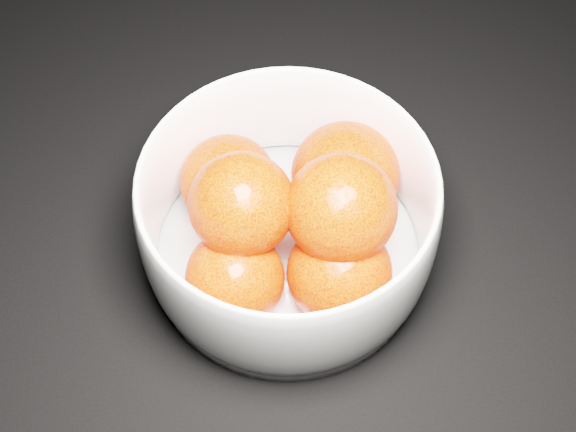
{
  "coord_description": "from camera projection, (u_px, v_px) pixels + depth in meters",
  "views": [
    {
      "loc": [
        -0.25,
        -0.07,
        0.53
      ],
      "look_at": [
        -0.25,
        0.25,
        0.06
      ],
      "focal_mm": 50.0,
      "sensor_mm": 36.0,
      "label": 1
    }
  ],
  "objects": [
    {
      "name": "bowl",
      "position": [
        288.0,
        220.0,
        0.58
      ],
      "size": [
        0.21,
        0.21,
        0.1
      ],
      "rotation": [
        0.0,
        0.0,
        -0.29
      ],
      "color": "white",
      "rests_on": "ground"
    },
    {
      "name": "orange_pile",
      "position": [
        295.0,
        215.0,
        0.57
      ],
      "size": [
        0.16,
        0.16,
        0.12
      ],
      "color": "#F3300C",
      "rests_on": "bowl"
    }
  ]
}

